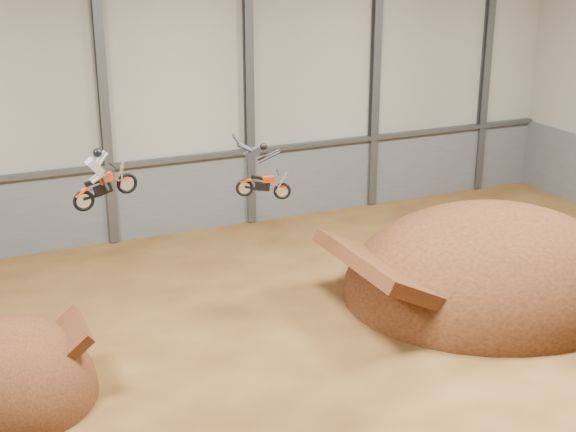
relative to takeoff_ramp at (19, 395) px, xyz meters
The scene contains 12 objects.
floor 9.37m from the takeoff_ramp, 19.38° to the right, with size 40.00×40.00×0.00m, color #4C2F14.
back_wall 16.39m from the takeoff_ramp, 53.37° to the left, with size 40.00×0.10×14.00m, color #9F9A8D.
lower_band_back 14.84m from the takeoff_ramp, 53.14° to the left, with size 39.80×0.18×3.50m, color slate.
steel_rail 15.04m from the takeoff_ramp, 52.79° to the left, with size 39.80×0.35×0.20m, color #47494F.
steel_column_2 14.70m from the takeoff_ramp, 64.78° to the left, with size 0.40×0.36×13.90m, color #47494F.
steel_column_3 18.27m from the takeoff_ramp, 43.84° to the left, with size 0.40×0.36×13.90m, color #47494F.
steel_column_4 23.25m from the takeoff_ramp, 31.82° to the left, with size 0.40×0.36×13.90m, color #47494F.
steel_column_5 28.92m from the takeoff_ramp, 24.62° to the left, with size 0.40×0.36×13.90m, color #47494F.
takeoff_ramp is the anchor object (origin of this frame).
landing_ramp 17.58m from the takeoff_ramp, ahead, with size 11.65×10.31×6.72m, color #3A1C0E.
fmx_rider_a 7.22m from the takeoff_ramp, 11.63° to the left, with size 2.02×0.77×1.82m, color #EC4518, non-canonical shape.
fmx_rider_b 10.31m from the takeoff_ramp, ahead, with size 2.44×0.70×2.09m, color #BD2A06, non-canonical shape.
Camera 1 is at (-10.11, -19.33, 12.93)m, focal length 50.00 mm.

